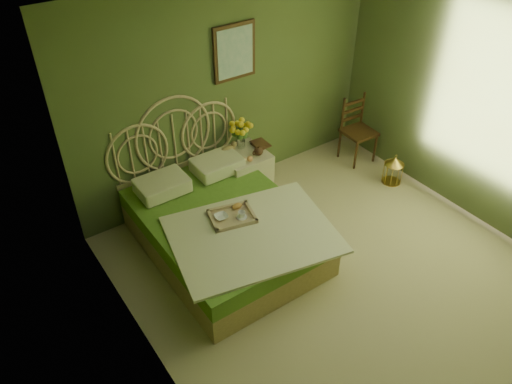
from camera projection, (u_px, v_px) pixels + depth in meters
floor at (351, 285)px, 5.13m from camera, size 4.50×4.50×0.00m
ceiling at (392, 36)px, 3.56m from camera, size 4.50×4.50×0.00m
wall_back at (229, 90)px, 5.81m from camera, size 4.00×0.00×4.00m
wall_left at (160, 282)px, 3.43m from camera, size 0.00×4.50×4.50m
wall_right at (504, 119)px, 5.26m from camera, size 0.00×4.50×4.50m
wall_art at (235, 52)px, 5.55m from camera, size 0.54×0.04×0.64m
bed at (222, 224)px, 5.41m from camera, size 1.82×2.29×1.42m
nightstand at (243, 169)px, 6.16m from camera, size 0.55×0.55×1.03m
chair at (356, 125)px, 6.75m from camera, size 0.43×0.43×0.91m
birdcage at (393, 170)px, 6.46m from camera, size 0.25×0.25×0.38m
book_lower at (255, 147)px, 6.10m from camera, size 0.16×0.21×0.02m
book_upper at (255, 146)px, 6.09m from camera, size 0.19×0.25×0.02m
cereal_bowl at (221, 217)px, 5.12m from camera, size 0.15×0.15×0.03m
coffee_cup at (242, 215)px, 5.12m from camera, size 0.08×0.08×0.07m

